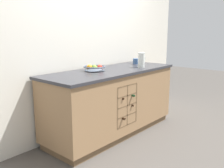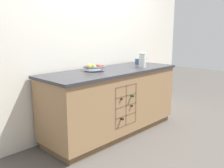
{
  "view_description": "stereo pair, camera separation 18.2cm",
  "coord_description": "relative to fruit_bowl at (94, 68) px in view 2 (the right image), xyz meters",
  "views": [
    {
      "loc": [
        -2.55,
        -2.22,
        1.42
      ],
      "look_at": [
        0.0,
        0.0,
        0.71
      ],
      "focal_mm": 40.0,
      "sensor_mm": 36.0,
      "label": 1
    },
    {
      "loc": [
        -2.43,
        -2.35,
        1.42
      ],
      "look_at": [
        0.0,
        0.0,
        0.71
      ],
      "focal_mm": 40.0,
      "sensor_mm": 36.0,
      "label": 2
    }
  ],
  "objects": [
    {
      "name": "back_wall",
      "position": [
        0.23,
        0.31,
        0.32
      ],
      "size": [
        4.43,
        0.06,
        2.55
      ],
      "primitive_type": "cube",
      "color": "silver",
      "rests_on": "ground_plane"
    },
    {
      "name": "fruit_bowl",
      "position": [
        0.0,
        0.0,
        0.0
      ],
      "size": [
        0.29,
        0.29,
        0.09
      ],
      "color": "#4C5666",
      "rests_on": "kitchen_island"
    },
    {
      "name": "ground_plane",
      "position": [
        0.23,
        -0.11,
        -0.95
      ],
      "size": [
        14.0,
        14.0,
        0.0
      ],
      "primitive_type": "plane",
      "color": "#4C4742"
    },
    {
      "name": "kitchen_island",
      "position": [
        0.23,
        -0.11,
        -0.49
      ],
      "size": [
        2.07,
        0.76,
        0.91
      ],
      "color": "brown",
      "rests_on": "ground_plane"
    },
    {
      "name": "white_pitcher",
      "position": [
        0.69,
        -0.28,
        0.07
      ],
      "size": [
        0.16,
        0.1,
        0.21
      ],
      "color": "silver",
      "rests_on": "kitchen_island"
    },
    {
      "name": "ceramic_mug",
      "position": [
        0.95,
        0.01,
        0.0
      ],
      "size": [
        0.12,
        0.09,
        0.09
      ],
      "color": "#385684",
      "rests_on": "kitchen_island"
    }
  ]
}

